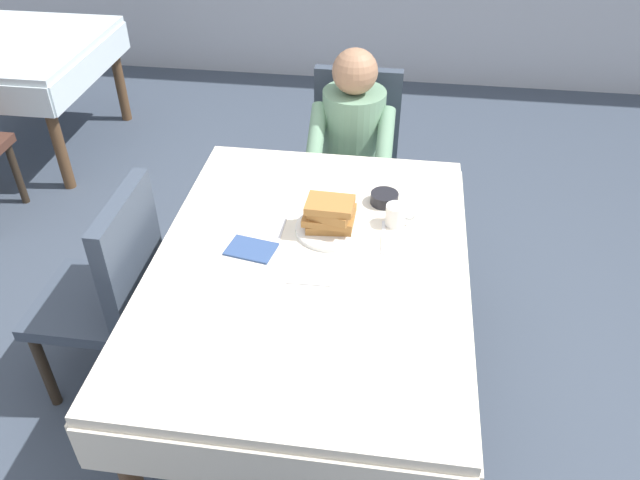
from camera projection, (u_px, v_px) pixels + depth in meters
ground_plane at (311, 395)px, 2.67m from camera, size 14.00×14.00×0.00m
dining_table_main at (310, 279)px, 2.27m from camera, size 1.12×1.52×0.74m
chair_diner at (354, 150)px, 3.26m from camera, size 0.44×0.45×0.93m
diner_person at (352, 141)px, 3.05m from camera, size 0.40×0.43×1.12m
chair_left_side at (113, 285)px, 2.43m from camera, size 0.45×0.44×0.93m
plate_breakfast at (333, 228)px, 2.36m from camera, size 0.28×0.28×0.02m
breakfast_stack at (330, 214)px, 2.31m from camera, size 0.19×0.15×0.12m
cup_coffee at (396, 215)px, 2.36m from camera, size 0.11×0.08×0.08m
bowl_butter at (384, 198)px, 2.49m from camera, size 0.11×0.11×0.04m
fork_left_of_plate at (282, 229)px, 2.36m from camera, size 0.01×0.18×0.00m
knife_right_of_plate at (383, 237)px, 2.32m from camera, size 0.02×0.20×0.00m
spoon_near_edge at (308, 283)px, 2.12m from camera, size 0.15×0.02×0.00m
napkin_folded at (251, 249)px, 2.26m from camera, size 0.19×0.15×0.01m
background_table_far at (25, 59)px, 4.00m from camera, size 0.92×1.12×0.74m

